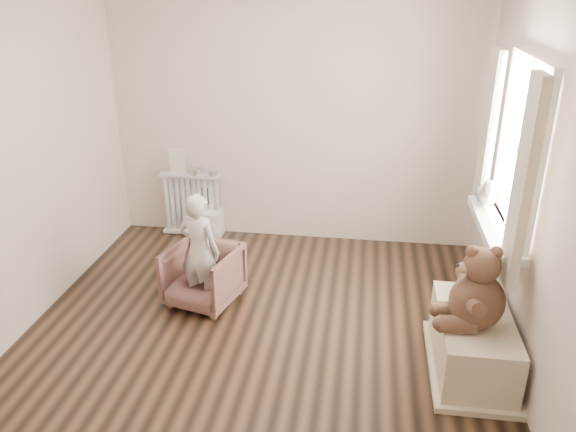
# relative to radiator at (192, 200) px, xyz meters

# --- Properties ---
(floor) EXTENTS (3.60, 3.60, 0.01)m
(floor) POSITION_rel_radiator_xyz_m (1.04, -1.68, -0.39)
(floor) COLOR black
(floor) RESTS_ON ground
(back_wall) EXTENTS (3.60, 0.02, 2.60)m
(back_wall) POSITION_rel_radiator_xyz_m (1.04, 0.12, 0.91)
(back_wall) COLOR beige
(back_wall) RESTS_ON ground
(front_wall) EXTENTS (3.60, 0.02, 2.60)m
(front_wall) POSITION_rel_radiator_xyz_m (1.04, -3.48, 0.91)
(front_wall) COLOR beige
(front_wall) RESTS_ON ground
(left_wall) EXTENTS (0.02, 3.60, 2.60)m
(left_wall) POSITION_rel_radiator_xyz_m (-0.76, -1.68, 0.91)
(left_wall) COLOR beige
(left_wall) RESTS_ON ground
(right_wall) EXTENTS (0.02, 3.60, 2.60)m
(right_wall) POSITION_rel_radiator_xyz_m (2.84, -1.68, 0.91)
(right_wall) COLOR beige
(right_wall) RESTS_ON ground
(window) EXTENTS (0.03, 0.90, 1.10)m
(window) POSITION_rel_radiator_xyz_m (2.80, -1.38, 1.06)
(window) COLOR white
(window) RESTS_ON right_wall
(window_sill) EXTENTS (0.22, 1.10, 0.06)m
(window_sill) POSITION_rel_radiator_xyz_m (2.71, -1.38, 0.48)
(window_sill) COLOR silver
(window_sill) RESTS_ON right_wall
(curtain_left) EXTENTS (0.06, 0.26, 1.30)m
(curtain_left) POSITION_rel_radiator_xyz_m (2.69, -1.95, 1.00)
(curtain_left) COLOR beige
(curtain_left) RESTS_ON right_wall
(curtain_right) EXTENTS (0.06, 0.26, 1.30)m
(curtain_right) POSITION_rel_radiator_xyz_m (2.69, -0.81, 1.00)
(curtain_right) COLOR beige
(curtain_right) RESTS_ON right_wall
(radiator) EXTENTS (0.64, 0.12, 0.67)m
(radiator) POSITION_rel_radiator_xyz_m (0.00, 0.00, 0.00)
(radiator) COLOR silver
(radiator) RESTS_ON floor
(paper_doll) EXTENTS (0.16, 0.01, 0.27)m
(paper_doll) POSITION_rel_radiator_xyz_m (-0.12, 0.00, 0.41)
(paper_doll) COLOR beige
(paper_doll) RESTS_ON radiator
(tin_a) EXTENTS (0.10, 0.10, 0.06)m
(tin_a) POSITION_rel_radiator_xyz_m (0.07, 0.00, 0.31)
(tin_a) COLOR #A59E8C
(tin_a) RESTS_ON radiator
(tin_b) EXTENTS (0.09, 0.09, 0.05)m
(tin_b) POSITION_rel_radiator_xyz_m (0.25, 0.00, 0.30)
(tin_b) COLOR #A59E8C
(tin_b) RESTS_ON radiator
(toy_vanity) EXTENTS (0.34, 0.24, 0.53)m
(toy_vanity) POSITION_rel_radiator_xyz_m (0.14, -0.03, -0.11)
(toy_vanity) COLOR silver
(toy_vanity) RESTS_ON floor
(armchair) EXTENTS (0.66, 0.67, 0.50)m
(armchair) POSITION_rel_radiator_xyz_m (0.49, -1.30, -0.14)
(armchair) COLOR brown
(armchair) RESTS_ON floor
(child) EXTENTS (0.40, 0.32, 0.97)m
(child) POSITION_rel_radiator_xyz_m (0.49, -1.35, 0.12)
(child) COLOR beige
(child) RESTS_ON armchair
(toy_bench) EXTENTS (0.48, 0.90, 0.43)m
(toy_bench) POSITION_rel_radiator_xyz_m (2.56, -1.88, -0.19)
(toy_bench) COLOR beige
(toy_bench) RESTS_ON floor
(teddy_bear) EXTENTS (0.48, 0.38, 0.56)m
(teddy_bear) POSITION_rel_radiator_xyz_m (2.52, -1.98, 0.28)
(teddy_bear) COLOR #3B2418
(teddy_bear) RESTS_ON toy_bench
(plush_cat) EXTENTS (0.26, 0.32, 0.24)m
(plush_cat) POSITION_rel_radiator_xyz_m (2.70, -1.03, 0.61)
(plush_cat) COLOR slate
(plush_cat) RESTS_ON window_sill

